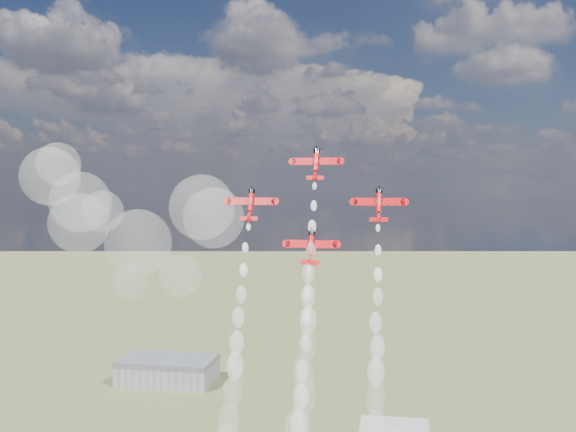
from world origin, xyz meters
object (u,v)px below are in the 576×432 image
(plane_lead, at_px, (316,164))
(plane_left, at_px, (250,204))
(plane_right, at_px, (379,204))
(plane_slot, at_px, (311,247))
(hangar, at_px, (168,370))

(plane_lead, xyz_separation_m, plane_left, (-14.93, -4.39, -9.49))
(plane_lead, xyz_separation_m, plane_right, (14.93, -4.39, -9.49))
(plane_lead, distance_m, plane_left, 18.23)
(plane_lead, bearing_deg, plane_slot, -90.00)
(hangar, relative_size, plane_right, 4.34)
(hangar, distance_m, plane_left, 210.37)
(hangar, height_order, plane_lead, plane_lead)
(plane_right, bearing_deg, plane_slot, -163.63)
(hangar, xyz_separation_m, plane_left, (85.64, -167.56, 94.04))
(plane_lead, distance_m, plane_slot, 20.91)
(plane_left, distance_m, plane_slot, 18.23)
(hangar, distance_m, plane_right, 224.19)
(plane_lead, relative_size, plane_left, 1.00)
(plane_lead, bearing_deg, hangar, 121.65)
(plane_left, relative_size, plane_right, 1.00)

